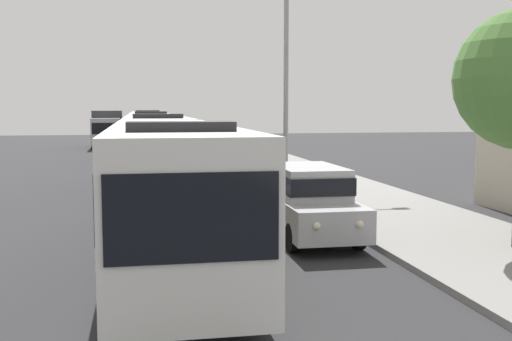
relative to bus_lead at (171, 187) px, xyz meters
name	(u,v)px	position (x,y,z in m)	size (l,w,h in m)	color
bus_lead	(171,187)	(0.00, 0.00, 0.00)	(2.58, 11.35, 3.21)	silver
bus_second_in_line	(156,150)	(0.00, 12.01, 0.00)	(2.58, 11.25, 3.21)	silver
bus_middle	(150,136)	(0.00, 24.72, 0.00)	(2.58, 11.03, 3.21)	silver
bus_fourth_in_line	(147,129)	(0.00, 37.46, 0.00)	(2.58, 11.77, 3.21)	silver
white_suv	(309,199)	(3.70, 1.98, -0.66)	(1.86, 4.91, 1.90)	#B7B7BC
box_truck_oncoming	(107,128)	(-3.30, 40.68, 0.01)	(2.35, 6.97, 3.15)	#B7B7BC
streetlamp_mid	(286,55)	(5.40, 11.73, 3.89)	(6.31, 0.28, 8.90)	gray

